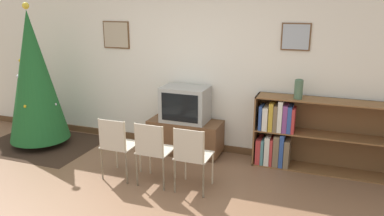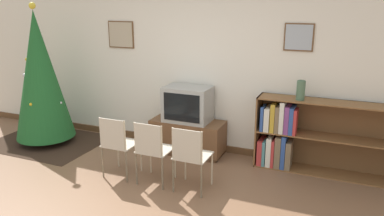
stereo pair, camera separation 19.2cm
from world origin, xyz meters
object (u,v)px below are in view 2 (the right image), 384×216
object	(u,v)px
tv_console	(188,137)
television	(188,104)
folding_chair_right	(190,155)
folding_chair_center	(152,149)
christmas_tree	(40,76)
folding_chair_left	(117,143)
bookshelf	(307,137)
vase	(301,90)

from	to	relation	value
tv_console	television	xyz separation A→B (m)	(-0.00, -0.00, 0.51)
folding_chair_right	television	bearing A→B (deg)	114.73
folding_chair_center	folding_chair_right	world-z (taller)	same
christmas_tree	tv_console	xyz separation A→B (m)	(2.29, 0.48, -0.84)
folding_chair_left	folding_chair_center	size ratio (longest dim) A/B	1.00
folding_chair_left	folding_chair_center	world-z (taller)	same
tv_console	folding_chair_left	xyz separation A→B (m)	(-0.50, -1.10, 0.22)
bookshelf	vase	xyz separation A→B (m)	(-0.12, -0.06, 0.64)
vase	folding_chair_center	bearing A→B (deg)	-144.96
television	folding_chair_right	xyz separation A→B (m)	(0.50, -1.10, -0.29)
television	vase	world-z (taller)	vase
folding_chair_left	vase	world-z (taller)	vase
folding_chair_left	folding_chair_right	distance (m)	1.01
christmas_tree	folding_chair_left	distance (m)	1.99
folding_chair_left	folding_chair_center	distance (m)	0.50
folding_chair_left	folding_chair_center	bearing A→B (deg)	0.00
television	folding_chair_left	size ratio (longest dim) A/B	0.82
folding_chair_left	folding_chair_right	world-z (taller)	same
tv_console	folding_chair_left	bearing A→B (deg)	-114.68
folding_chair_center	tv_console	bearing A→B (deg)	90.00
bookshelf	vase	size ratio (longest dim) A/B	8.20
folding_chair_left	bookshelf	distance (m)	2.49
folding_chair_left	bookshelf	bearing A→B (deg)	27.81
bookshelf	television	bearing A→B (deg)	-177.72
christmas_tree	bookshelf	size ratio (longest dim) A/B	1.03
tv_console	folding_chair_center	world-z (taller)	folding_chair_center
folding_chair_left	television	bearing A→B (deg)	65.27
christmas_tree	vase	bearing A→B (deg)	7.23
television	vase	distance (m)	1.62
folding_chair_right	bookshelf	distance (m)	1.67
tv_console	vase	xyz separation A→B (m)	(1.58, 0.01, 0.86)
folding_chair_center	christmas_tree	bearing A→B (deg)	164.92
tv_console	folding_chair_left	size ratio (longest dim) A/B	1.32
tv_console	folding_chair_center	size ratio (longest dim) A/B	1.32
tv_console	christmas_tree	bearing A→B (deg)	-168.14
folding_chair_right	bookshelf	size ratio (longest dim) A/B	0.39
christmas_tree	folding_chair_right	world-z (taller)	christmas_tree
christmas_tree	bookshelf	distance (m)	4.08
folding_chair_center	bookshelf	size ratio (longest dim) A/B	0.39
folding_chair_center	bookshelf	distance (m)	2.06
christmas_tree	vase	world-z (taller)	christmas_tree
folding_chair_center	bookshelf	bearing A→B (deg)	34.38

